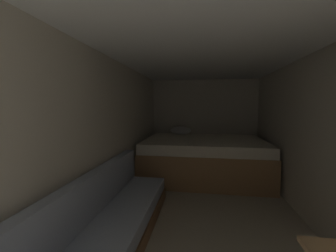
# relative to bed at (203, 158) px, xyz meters

# --- Properties ---
(ground_plane) EXTENTS (7.52, 7.52, 0.00)m
(ground_plane) POSITION_rel_bed_xyz_m (0.00, -1.87, -0.39)
(ground_plane) COLOR #A39984
(wall_back) EXTENTS (2.59, 0.05, 2.08)m
(wall_back) POSITION_rel_bed_xyz_m (0.00, 0.92, 0.65)
(wall_back) COLOR beige
(wall_back) RESTS_ON ground
(wall_left) EXTENTS (0.05, 5.52, 2.08)m
(wall_left) POSITION_rel_bed_xyz_m (-1.26, -1.87, 0.65)
(wall_left) COLOR beige
(wall_left) RESTS_ON ground
(wall_right) EXTENTS (0.05, 5.52, 2.08)m
(wall_right) POSITION_rel_bed_xyz_m (1.27, -1.87, 0.65)
(wall_right) COLOR beige
(wall_right) RESTS_ON ground
(ceiling_slab) EXTENTS (2.59, 5.52, 0.05)m
(ceiling_slab) POSITION_rel_bed_xyz_m (0.00, -1.87, 1.71)
(ceiling_slab) COLOR white
(ceiling_slab) RESTS_ON wall_left
(bed) EXTENTS (2.37, 1.70, 0.97)m
(bed) POSITION_rel_bed_xyz_m (0.00, 0.00, 0.00)
(bed) COLOR #9E7247
(bed) RESTS_ON ground
(sofa_left) EXTENTS (0.63, 3.02, 0.76)m
(sofa_left) POSITION_rel_bed_xyz_m (-0.96, -2.63, -0.16)
(sofa_left) COLOR brown
(sofa_left) RESTS_ON ground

